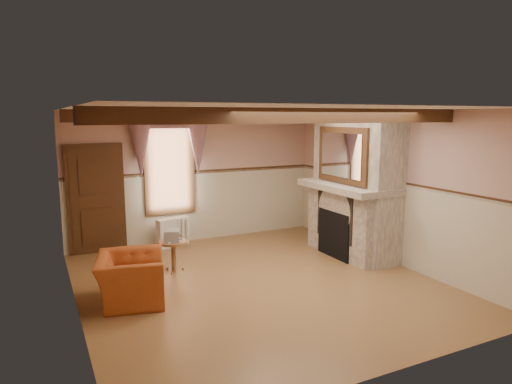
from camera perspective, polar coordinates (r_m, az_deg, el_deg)
name	(u,v)px	position (r m, az deg, el deg)	size (l,w,h in m)	color
floor	(258,283)	(7.61, 0.24, -11.27)	(5.50, 6.00, 0.01)	brown
ceiling	(258,109)	(7.12, 0.25, 10.31)	(5.50, 6.00, 0.01)	silver
wall_back	(196,177)	(9.98, -7.46, 1.93)	(5.50, 0.02, 2.80)	tan
wall_front	(391,247)	(4.81, 16.50, -6.56)	(5.50, 0.02, 2.80)	tan
wall_left	(72,215)	(6.52, -21.98, -2.70)	(0.02, 6.00, 2.80)	tan
wall_right	(391,187)	(8.80, 16.49, 0.61)	(0.02, 6.00, 2.80)	tan
wainscot	(258,238)	(7.38, 0.24, -5.82)	(5.50, 6.00, 1.50)	#BDB298
chair_rail	(258,193)	(7.22, 0.24, -0.06)	(5.50, 6.00, 0.08)	black
firebox	(337,234)	(8.97, 10.06, -5.18)	(0.20, 0.95, 0.90)	black
armchair	(131,278)	(7.03, -15.39, -10.38)	(1.08, 0.94, 0.70)	#994219
side_table	(174,256)	(8.18, -10.26, -7.91)	(0.51, 0.51, 0.55)	brown
book_stack	(172,236)	(8.07, -10.45, -5.37)	(0.26, 0.32, 0.20)	#B7AD8C
radiator	(173,232)	(9.72, -10.37, -4.96)	(0.70, 0.18, 0.60)	silver
bowl	(352,182)	(8.85, 11.87, 1.26)	(0.35, 0.35, 0.09)	brown
mantel_clock	(325,174)	(9.55, 8.58, 2.29)	(0.14, 0.24, 0.20)	black
oil_lamp	(339,174)	(9.15, 10.33, 2.19)	(0.11, 0.11, 0.28)	#B47F32
candle_red	(372,184)	(8.39, 14.34, 0.98)	(0.06, 0.06, 0.16)	#A41422
jar_yellow	(361,183)	(8.64, 12.95, 1.14)	(0.06, 0.06, 0.12)	gold
fireplace	(356,184)	(9.04, 12.40, 1.00)	(0.85, 2.00, 2.80)	gray
mantel	(349,187)	(8.93, 11.49, 0.68)	(1.05, 2.05, 0.12)	gray
overmantel_mirror	(342,155)	(8.75, 10.66, 4.55)	(0.06, 1.44, 1.04)	silver
door	(96,201)	(9.52, -19.35, -1.03)	(1.10, 0.10, 2.10)	black
window	(169,167)	(9.75, -10.78, 3.14)	(1.06, 0.08, 2.02)	white
window_drapes	(170,138)	(9.61, -10.75, 6.65)	(1.30, 0.14, 1.40)	gray
ceiling_beam_front	(299,116)	(6.07, 5.38, 9.47)	(5.50, 0.18, 0.20)	black
ceiling_beam_back	(228,116)	(8.21, -3.54, 9.48)	(5.50, 0.18, 0.20)	black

